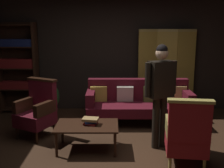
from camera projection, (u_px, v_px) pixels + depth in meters
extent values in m
plane|color=#331E11|center=(112.00, 153.00, 4.42)|extent=(10.00, 10.00, 0.00)
cube|color=black|center=(112.00, 51.00, 6.53)|extent=(7.20, 0.10, 2.80)
cube|color=#B29338|center=(147.00, 71.00, 6.41)|extent=(0.44, 0.19, 1.90)
cube|color=tan|center=(148.00, 30.00, 6.21)|extent=(0.44, 0.20, 0.06)
cube|color=#B29338|center=(166.00, 71.00, 6.42)|extent=(0.45, 0.17, 1.90)
cube|color=tan|center=(168.00, 30.00, 6.22)|extent=(0.45, 0.18, 0.06)
cube|color=#B29338|center=(185.00, 71.00, 6.41)|extent=(0.45, 0.15, 1.90)
cube|color=tan|center=(187.00, 30.00, 6.21)|extent=(0.45, 0.16, 0.06)
cube|color=black|center=(0.00, 68.00, 6.34)|extent=(0.06, 0.32, 2.05)
cube|color=black|center=(36.00, 68.00, 6.34)|extent=(0.06, 0.32, 2.05)
cube|color=black|center=(20.00, 67.00, 6.49)|extent=(0.90, 0.02, 2.05)
cube|color=black|center=(21.00, 109.00, 6.55)|extent=(0.86, 0.30, 0.02)
cube|color=black|center=(19.00, 89.00, 6.44)|extent=(0.86, 0.30, 0.02)
cube|color=maroon|center=(19.00, 85.00, 6.40)|extent=(0.78, 0.22, 0.17)
cube|color=black|center=(18.00, 68.00, 6.34)|extent=(0.86, 0.30, 0.02)
cube|color=maroon|center=(17.00, 63.00, 6.30)|extent=(0.78, 0.22, 0.21)
cube|color=black|center=(16.00, 47.00, 6.24)|extent=(0.86, 0.30, 0.02)
cube|color=navy|center=(16.00, 43.00, 6.20)|extent=(0.78, 0.22, 0.16)
cube|color=black|center=(15.00, 25.00, 6.14)|extent=(0.86, 0.30, 0.02)
cylinder|color=black|center=(92.00, 123.00, 5.43)|extent=(0.07, 0.07, 0.22)
cylinder|color=black|center=(189.00, 123.00, 5.43)|extent=(0.07, 0.07, 0.22)
cylinder|color=black|center=(94.00, 114.00, 6.02)|extent=(0.07, 0.07, 0.22)
cylinder|color=black|center=(181.00, 114.00, 6.01)|extent=(0.07, 0.07, 0.22)
cube|color=#4C0F19|center=(139.00, 109.00, 5.68)|extent=(2.10, 0.76, 0.20)
cube|color=#4C0F19|center=(138.00, 89.00, 5.91)|extent=(2.10, 0.18, 0.46)
cube|color=#4C0F19|center=(91.00, 98.00, 5.63)|extent=(0.16, 0.68, 0.26)
cube|color=#4C0F19|center=(188.00, 98.00, 5.63)|extent=(0.16, 0.68, 0.26)
cube|color=#B79338|center=(99.00, 94.00, 5.82)|extent=(0.35, 0.16, 0.34)
cube|color=beige|center=(125.00, 94.00, 5.82)|extent=(0.34, 0.16, 0.35)
cube|color=#4C5123|center=(151.00, 94.00, 5.82)|extent=(0.35, 0.18, 0.35)
cube|color=tan|center=(178.00, 94.00, 5.82)|extent=(0.35, 0.14, 0.34)
cylinder|color=black|center=(56.00, 145.00, 4.26)|extent=(0.04, 0.04, 0.39)
cylinder|color=black|center=(115.00, 145.00, 4.25)|extent=(0.04, 0.04, 0.39)
cylinder|color=black|center=(62.00, 131.00, 4.78)|extent=(0.04, 0.04, 0.39)
cylinder|color=black|center=(115.00, 131.00, 4.78)|extent=(0.04, 0.04, 0.39)
cube|color=black|center=(87.00, 126.00, 4.48)|extent=(1.00, 0.64, 0.03)
cylinder|color=tan|center=(198.00, 151.00, 4.24)|extent=(0.04, 0.04, 0.22)
cylinder|color=tan|center=(168.00, 149.00, 4.29)|extent=(0.04, 0.04, 0.22)
cylinder|color=tan|center=(204.00, 166.00, 3.79)|extent=(0.04, 0.04, 0.22)
cylinder|color=tan|center=(170.00, 164.00, 3.85)|extent=(0.04, 0.04, 0.22)
cube|color=maroon|center=(186.00, 143.00, 3.99)|extent=(0.63, 0.63, 0.24)
cube|color=maroon|center=(189.00, 122.00, 3.69)|extent=(0.57, 0.19, 0.54)
cube|color=tan|center=(191.00, 101.00, 3.63)|extent=(0.61, 0.21, 0.04)
cube|color=tan|center=(204.00, 128.00, 3.92)|extent=(0.15, 0.51, 0.22)
cube|color=tan|center=(169.00, 127.00, 3.97)|extent=(0.15, 0.51, 0.22)
cylinder|color=black|center=(17.00, 133.00, 4.94)|extent=(0.04, 0.04, 0.22)
cylinder|color=black|center=(37.00, 138.00, 4.74)|extent=(0.04, 0.04, 0.22)
cylinder|color=black|center=(35.00, 125.00, 5.34)|extent=(0.04, 0.04, 0.22)
cylinder|color=black|center=(54.00, 129.00, 5.14)|extent=(0.04, 0.04, 0.22)
cube|color=#4C0F19|center=(35.00, 119.00, 4.99)|extent=(0.75, 0.75, 0.24)
cube|color=#4C0F19|center=(43.00, 95.00, 5.11)|extent=(0.55, 0.36, 0.54)
cube|color=black|center=(42.00, 80.00, 5.05)|extent=(0.59, 0.39, 0.04)
cube|color=black|center=(24.00, 105.00, 5.05)|extent=(0.31, 0.49, 0.22)
cube|color=black|center=(45.00, 108.00, 4.84)|extent=(0.31, 0.49, 0.22)
cylinder|color=black|center=(163.00, 122.00, 4.59)|extent=(0.12, 0.12, 0.86)
cylinder|color=black|center=(156.00, 123.00, 4.53)|extent=(0.12, 0.12, 0.86)
cube|color=maroon|center=(160.00, 94.00, 4.46)|extent=(0.36, 0.29, 0.09)
cube|color=black|center=(161.00, 79.00, 4.41)|extent=(0.45, 0.37, 0.58)
cube|color=white|center=(157.00, 76.00, 4.50)|extent=(0.13, 0.07, 0.41)
cube|color=maroon|center=(157.00, 62.00, 4.46)|extent=(0.09, 0.06, 0.04)
cylinder|color=black|center=(174.00, 77.00, 4.52)|extent=(0.09, 0.09, 0.54)
cylinder|color=black|center=(148.00, 80.00, 4.30)|extent=(0.09, 0.09, 0.54)
sphere|color=tan|center=(162.00, 53.00, 4.33)|extent=(0.20, 0.20, 0.20)
sphere|color=black|center=(162.00, 50.00, 4.32)|extent=(0.18, 0.18, 0.18)
cylinder|color=brown|center=(47.00, 114.00, 5.88)|extent=(0.28, 0.28, 0.28)
ellipsoid|color=#193D19|center=(46.00, 97.00, 5.80)|extent=(0.54, 0.54, 0.62)
cube|color=maroon|center=(90.00, 123.00, 4.49)|extent=(0.24, 0.21, 0.03)
cube|color=navy|center=(90.00, 121.00, 4.48)|extent=(0.22, 0.19, 0.04)
cube|color=#9E7A47|center=(90.00, 119.00, 4.48)|extent=(0.28, 0.22, 0.04)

